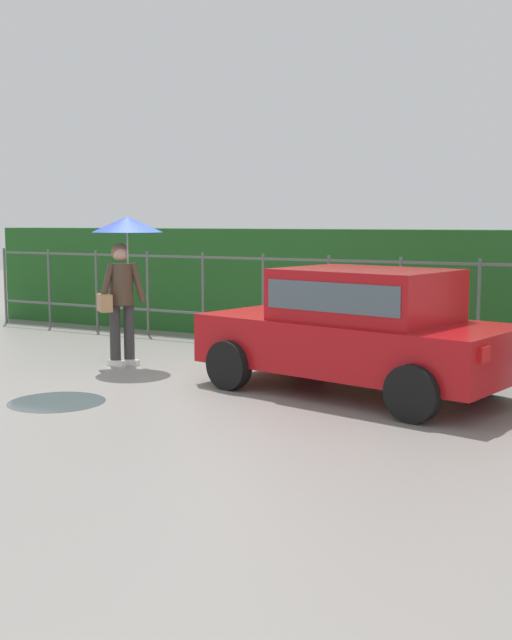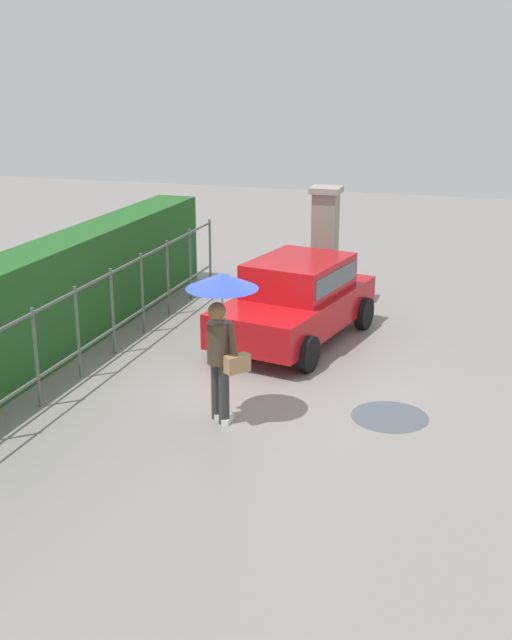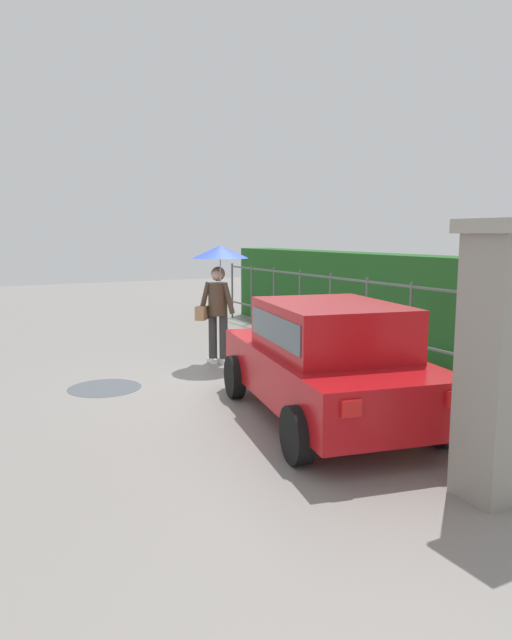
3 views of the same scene
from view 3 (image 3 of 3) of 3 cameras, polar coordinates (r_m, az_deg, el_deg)
The scene contains 7 objects.
ground_plane at distance 9.21m, azimuth -0.71°, elevation -5.98°, with size 40.00×40.00×0.00m, color gray.
car at distance 7.17m, azimuth 7.05°, elevation -3.60°, with size 3.95×2.42×1.48m.
pedestrian at distance 10.22m, azimuth -3.70°, elevation 4.34°, with size 0.99×0.99×2.10m.
gate_pillar at distance 5.34m, azimuth 22.51°, elevation -3.57°, with size 0.60×0.60×2.42m.
fence_section at distance 11.02m, azimuth 10.81°, elevation 0.64°, with size 11.81×0.05×1.50m.
hedge_row at distance 11.63m, azimuth 14.59°, elevation 1.54°, with size 12.76×0.90×1.90m, color #235B23.
puddle_near at distance 9.07m, azimuth -14.67°, elevation -6.47°, with size 1.09×1.09×0.00m, color #4C545B.
Camera 3 is at (7.95, -4.03, 2.29)m, focal length 32.52 mm.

